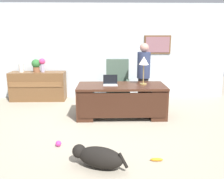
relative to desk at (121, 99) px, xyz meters
The scene contains 14 objects.
ground_plane 0.93m from the desk, 112.28° to the right, with size 12.00×12.00×0.00m, color #9E937F.
back_wall 2.08m from the desk, 99.63° to the left, with size 7.00×0.16×2.70m.
desk is the anchor object (origin of this frame).
credenza 2.71m from the desk, 147.17° to the left, with size 1.53×0.50×0.81m.
armchair 1.03m from the desk, 92.09° to the left, with size 0.60×0.59×1.20m.
person_standing 0.97m from the desk, 47.05° to the left, with size 0.32×0.32×1.64m.
dog_lying 2.19m from the desk, 102.37° to the right, with size 0.80×0.52×0.30m.
laptop 0.46m from the desk, 169.25° to the left, with size 0.32×0.22×0.22m.
desk_lamp 0.97m from the desk, ahead, with size 0.22×0.22×0.63m.
vase_with_flowers 2.66m from the desk, 145.27° to the left, with size 0.17×0.17×0.38m.
vase_empty 3.13m from the desk, 151.53° to the left, with size 0.13×0.13×0.25m, color silver.
potted_plant 2.79m from the desk, 147.32° to the left, with size 0.24×0.24×0.36m.
dog_toy_ball 1.90m from the desk, 128.22° to the right, with size 0.10×0.10×0.10m, color #D8338C.
dog_toy_bone 2.07m from the desk, 78.58° to the right, with size 0.19×0.05×0.05m, color orange.
Camera 1 is at (-0.03, -4.41, 1.85)m, focal length 38.11 mm.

